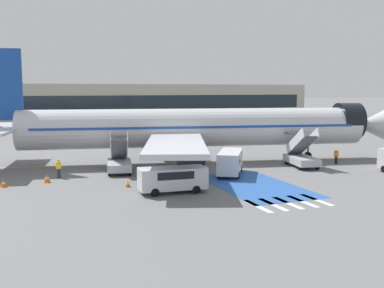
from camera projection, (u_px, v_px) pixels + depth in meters
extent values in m
plane|color=slate|center=(194.00, 164.00, 47.87)|extent=(600.00, 600.00, 0.00)
cube|color=gold|center=(196.00, 162.00, 48.68)|extent=(79.08, 16.60, 0.01)
cube|color=#2856A8|center=(254.00, 185.00, 36.92)|extent=(6.38, 11.77, 0.01)
cube|color=silver|center=(257.00, 206.00, 30.42)|extent=(0.44, 3.60, 0.01)
cube|color=silver|center=(273.00, 204.00, 30.86)|extent=(0.44, 3.60, 0.01)
cube|color=silver|center=(288.00, 203.00, 31.29)|extent=(0.44, 3.60, 0.01)
cube|color=silver|center=(302.00, 201.00, 31.73)|extent=(0.44, 3.60, 0.01)
cube|color=silver|center=(316.00, 200.00, 32.16)|extent=(0.44, 3.60, 0.01)
cylinder|color=silver|center=(196.00, 128.00, 48.22)|extent=(36.79, 11.47, 4.10)
cone|color=silver|center=(372.00, 125.00, 51.67)|extent=(5.23, 4.85, 4.01)
cylinder|color=black|center=(348.00, 121.00, 51.10)|extent=(3.25, 4.55, 4.14)
cube|color=#19479E|center=(196.00, 126.00, 48.20)|extent=(33.93, 10.96, 0.24)
cube|color=silver|center=(157.00, 127.00, 56.18)|extent=(5.97, 16.73, 0.44)
cylinder|color=#38383D|center=(170.00, 138.00, 55.28)|extent=(2.94, 2.47, 1.99)
cube|color=silver|center=(176.00, 143.00, 39.28)|extent=(10.18, 17.14, 0.44)
cylinder|color=#38383D|center=(190.00, 155.00, 40.98)|extent=(2.94, 2.47, 1.99)
cube|color=silver|center=(10.00, 125.00, 48.67)|extent=(4.94, 7.17, 0.24)
cylinder|color=#38383D|center=(308.00, 143.00, 50.60)|extent=(0.20, 0.20, 2.94)
cylinder|color=black|center=(308.00, 156.00, 50.78)|extent=(0.88, 0.44, 0.84)
cylinder|color=#38383D|center=(176.00, 142.00, 51.25)|extent=(0.24, 0.24, 2.61)
cylinder|color=black|center=(177.00, 154.00, 51.41)|extent=(1.20, 0.81, 1.10)
cylinder|color=#38383D|center=(185.00, 150.00, 45.09)|extent=(0.24, 0.24, 2.61)
cylinder|color=black|center=(185.00, 162.00, 45.25)|extent=(1.20, 0.81, 1.10)
cube|color=#ADB2BA|center=(302.00, 160.00, 45.74)|extent=(3.13, 5.15, 0.70)
cylinder|color=black|center=(287.00, 161.00, 47.27)|extent=(0.36, 0.73, 0.70)
cylinder|color=black|center=(303.00, 161.00, 47.58)|extent=(0.36, 0.73, 0.70)
cylinder|color=black|center=(299.00, 166.00, 43.98)|extent=(0.36, 0.73, 0.70)
cylinder|color=black|center=(317.00, 166.00, 44.29)|extent=(0.36, 0.73, 0.70)
cube|color=#4C4C51|center=(302.00, 146.00, 45.56)|extent=(2.25, 4.36, 2.39)
cube|color=#4C4C51|center=(294.00, 133.00, 47.65)|extent=(1.84, 1.41, 0.12)
cube|color=silver|center=(295.00, 141.00, 45.37)|extent=(0.98, 4.46, 3.08)
cube|color=silver|center=(309.00, 141.00, 45.63)|extent=(0.98, 4.46, 3.08)
cube|color=#ADB2BA|center=(119.00, 165.00, 42.66)|extent=(3.13, 5.15, 0.70)
cylinder|color=black|center=(110.00, 166.00, 44.19)|extent=(0.36, 0.73, 0.70)
cylinder|color=black|center=(129.00, 166.00, 44.51)|extent=(0.36, 0.73, 0.70)
cylinder|color=black|center=(109.00, 172.00, 40.91)|extent=(0.36, 0.73, 0.70)
cylinder|color=black|center=(130.00, 172.00, 41.22)|extent=(0.36, 0.73, 0.70)
cube|color=#4C4C51|center=(119.00, 150.00, 42.49)|extent=(2.24, 4.36, 2.33)
cube|color=#4C4C51|center=(119.00, 136.00, 44.59)|extent=(1.84, 1.41, 0.12)
cube|color=silver|center=(111.00, 145.00, 42.30)|extent=(0.98, 4.45, 3.03)
cube|color=silver|center=(127.00, 145.00, 42.56)|extent=(0.98, 4.45, 3.03)
cube|color=#38383D|center=(84.00, 136.00, 68.72)|extent=(3.33, 9.03, 0.60)
cube|color=silver|center=(83.00, 130.00, 72.78)|extent=(2.55, 2.18, 1.60)
cube|color=black|center=(82.00, 128.00, 73.68)|extent=(1.99, 0.23, 0.70)
cylinder|color=#B7BCC4|center=(84.00, 127.00, 68.18)|extent=(2.69, 6.26, 2.12)
cylinder|color=gold|center=(84.00, 127.00, 68.18)|extent=(2.18, 0.55, 2.16)
cylinder|color=black|center=(75.00, 136.00, 72.18)|extent=(0.37, 0.98, 0.96)
cylinder|color=black|center=(90.00, 135.00, 72.83)|extent=(0.37, 0.98, 0.96)
cylinder|color=black|center=(76.00, 138.00, 67.96)|extent=(0.37, 0.98, 0.96)
cylinder|color=black|center=(92.00, 138.00, 68.61)|extent=(0.37, 0.98, 0.96)
cylinder|color=black|center=(77.00, 140.00, 65.62)|extent=(0.37, 0.98, 0.96)
cylinder|color=black|center=(93.00, 140.00, 66.27)|extent=(0.37, 0.98, 0.96)
cylinder|color=black|center=(384.00, 169.00, 42.71)|extent=(0.27, 0.66, 0.64)
cube|color=silver|center=(173.00, 178.00, 34.25)|extent=(5.26, 2.32, 1.63)
cube|color=black|center=(173.00, 173.00, 34.21)|extent=(2.96, 2.20, 0.59)
cylinder|color=black|center=(189.00, 185.00, 35.69)|extent=(0.65, 0.24, 0.64)
cylinder|color=black|center=(196.00, 190.00, 33.97)|extent=(0.65, 0.24, 0.64)
cylinder|color=black|center=(150.00, 187.00, 34.73)|extent=(0.65, 0.24, 0.64)
cylinder|color=black|center=(155.00, 193.00, 33.01)|extent=(0.65, 0.24, 0.64)
cube|color=silver|center=(230.00, 161.00, 41.46)|extent=(4.50, 5.66, 1.88)
cube|color=black|center=(230.00, 157.00, 41.41)|extent=(3.23, 3.58, 0.68)
cylinder|color=black|center=(238.00, 175.00, 39.76)|extent=(0.51, 0.65, 0.64)
cylinder|color=black|center=(219.00, 174.00, 40.07)|extent=(0.51, 0.65, 0.64)
cylinder|color=black|center=(241.00, 168.00, 43.08)|extent=(0.51, 0.65, 0.64)
cylinder|color=black|center=(223.00, 168.00, 43.39)|extent=(0.51, 0.65, 0.64)
cylinder|color=black|center=(335.00, 160.00, 47.60)|extent=(0.14, 0.14, 0.78)
cylinder|color=black|center=(337.00, 160.00, 47.51)|extent=(0.14, 0.14, 0.78)
cube|color=orange|center=(336.00, 154.00, 47.47)|extent=(0.42, 0.47, 0.62)
cube|color=silver|center=(336.00, 154.00, 47.47)|extent=(0.43, 0.49, 0.06)
sphere|color=beige|center=(336.00, 150.00, 47.42)|extent=(0.21, 0.21, 0.21)
cylinder|color=#2D2D33|center=(60.00, 173.00, 40.08)|extent=(0.14, 0.14, 0.82)
cylinder|color=#2D2D33|center=(58.00, 173.00, 40.00)|extent=(0.14, 0.14, 0.82)
cube|color=yellow|center=(59.00, 165.00, 39.95)|extent=(0.44, 0.27, 0.65)
cube|color=silver|center=(59.00, 165.00, 39.95)|extent=(0.45, 0.28, 0.06)
sphere|color=tan|center=(58.00, 161.00, 39.90)|extent=(0.22, 0.22, 0.22)
cone|color=orange|center=(47.00, 178.00, 38.08)|extent=(0.62, 0.62, 0.69)
cylinder|color=white|center=(47.00, 178.00, 38.08)|extent=(0.34, 0.34, 0.08)
cone|color=orange|center=(3.00, 183.00, 36.31)|extent=(0.54, 0.54, 0.60)
cylinder|color=white|center=(3.00, 183.00, 36.30)|extent=(0.30, 0.30, 0.07)
cone|color=orange|center=(128.00, 184.00, 36.29)|extent=(0.46, 0.46, 0.51)
cylinder|color=white|center=(128.00, 184.00, 36.29)|extent=(0.25, 0.25, 0.06)
cube|color=#B2AD9E|center=(68.00, 105.00, 99.07)|extent=(115.86, 12.00, 9.02)
cube|color=#19232D|center=(71.00, 103.00, 93.42)|extent=(111.23, 0.10, 3.16)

